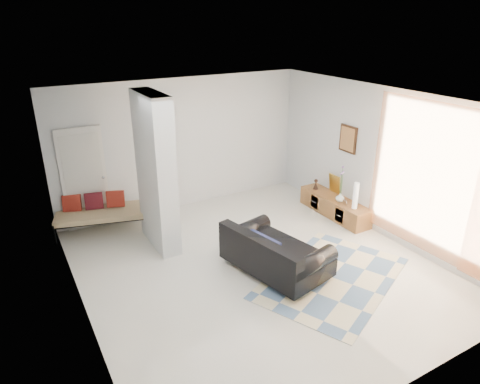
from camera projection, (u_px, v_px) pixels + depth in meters
floor at (256, 267)px, 7.27m from camera, size 6.00×6.00×0.00m
ceiling at (259, 102)px, 6.19m from camera, size 6.00×6.00×0.00m
wall_back at (183, 144)px, 9.13m from camera, size 6.00×0.00×6.00m
wall_front at (414, 289)px, 4.33m from camera, size 6.00×0.00×6.00m
wall_left at (75, 232)px, 5.47m from camera, size 0.00×6.00×6.00m
wall_right at (382, 163)px, 7.99m from camera, size 0.00×6.00×6.00m
partition_column at (156, 173)px, 7.51m from camera, size 0.35×1.20×2.80m
hallway_door at (84, 179)px, 8.28m from camera, size 0.85×0.06×2.04m
curtain at (432, 180)px, 7.02m from camera, size 0.00×2.55×2.55m
wall_art at (348, 139)px, 8.61m from camera, size 0.04×0.45×0.55m
media_console at (334, 206)px, 9.07m from camera, size 0.45×1.77×0.80m
loveseat at (273, 254)px, 6.99m from camera, size 1.37×1.92×0.76m
daybed at (102, 211)px, 8.34m from camera, size 1.90×1.19×0.77m
area_rug at (332, 278)px, 6.96m from camera, size 3.07×2.65×0.01m
cylinder_lamp at (356, 196)px, 8.41m from camera, size 0.10×0.10×0.54m
bronze_figurine at (316, 184)px, 9.40m from camera, size 0.13×0.13×0.23m
vase at (340, 197)px, 8.78m from camera, size 0.18×0.18×0.18m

